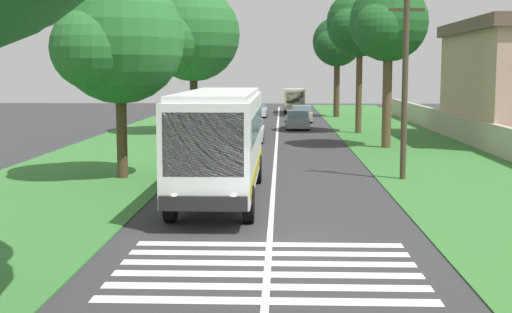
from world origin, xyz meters
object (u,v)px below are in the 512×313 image
(trailing_car_0, at_px, (250,131))
(trailing_minibus_0, at_px, (294,98))
(trailing_car_3, at_px, (258,110))
(coach_bus, at_px, (221,137))
(trailing_car_1, at_px, (298,120))
(roadside_tree_left_1, at_px, (191,37))
(roadside_tree_right_0, at_px, (358,25))
(roadside_tree_right_2, at_px, (387,25))
(roadside_tree_right_1, at_px, (336,43))
(roadside_tree_left_2, at_px, (117,43))
(trailing_car_2, at_px, (302,114))
(utility_pole, at_px, (405,84))

(trailing_car_0, distance_m, trailing_minibus_0, 31.32)
(trailing_car_0, height_order, trailing_car_3, same)
(coach_bus, distance_m, trailing_car_1, 30.14)
(trailing_car_1, relative_size, roadside_tree_left_1, 0.42)
(roadside_tree_right_0, relative_size, roadside_tree_right_2, 1.08)
(trailing_car_0, height_order, roadside_tree_right_1, roadside_tree_right_1)
(trailing_car_0, xyz_separation_m, roadside_tree_right_2, (-3.46, -7.91, 6.32))
(trailing_car_3, relative_size, roadside_tree_right_0, 0.43)
(roadside_tree_left_1, relative_size, roadside_tree_right_1, 1.08)
(trailing_car_1, distance_m, roadside_tree_right_2, 15.49)
(trailing_car_1, bearing_deg, trailing_minibus_0, -0.33)
(roadside_tree_right_0, bearing_deg, coach_bus, 164.18)
(roadside_tree_right_1, bearing_deg, roadside_tree_right_0, -179.30)
(trailing_car_3, distance_m, roadside_tree_right_1, 9.77)
(roadside_tree_right_2, bearing_deg, roadside_tree_left_2, 133.80)
(trailing_car_2, xyz_separation_m, roadside_tree_left_2, (-32.90, 8.41, 4.89))
(coach_bus, xyz_separation_m, trailing_minibus_0, (51.16, -3.45, -0.60))
(coach_bus, relative_size, trailing_car_3, 2.60)
(trailing_minibus_0, xyz_separation_m, roadside_tree_right_0, (-24.86, -4.00, 6.05))
(roadside_tree_right_1, bearing_deg, roadside_tree_right_2, -178.38)
(trailing_minibus_0, xyz_separation_m, utility_pole, (-46.64, -3.61, 2.33))
(roadside_tree_right_0, xyz_separation_m, roadside_tree_right_1, (17.69, 0.22, -0.60))
(trailing_car_1, bearing_deg, roadside_tree_right_1, -15.53)
(coach_bus, xyz_separation_m, roadside_tree_left_2, (4.51, 4.57, 3.41))
(trailing_car_1, xyz_separation_m, utility_pole, (-25.40, -3.73, 3.21))
(trailing_car_3, distance_m, roadside_tree_left_2, 39.98)
(trailing_car_2, relative_size, roadside_tree_left_2, 0.52)
(roadside_tree_right_1, bearing_deg, utility_pole, 179.74)
(coach_bus, relative_size, roadside_tree_right_1, 1.18)
(roadside_tree_right_0, height_order, roadside_tree_right_1, roadside_tree_right_0)
(trailing_car_2, bearing_deg, roadside_tree_right_1, -27.29)
(trailing_car_2, bearing_deg, roadside_tree_left_1, 145.02)
(roadside_tree_left_2, relative_size, roadside_tree_right_2, 0.89)
(trailing_car_2, bearing_deg, utility_pole, -174.43)
(coach_bus, distance_m, roadside_tree_right_0, 27.87)
(utility_pole, bearing_deg, trailing_car_2, 5.57)
(roadside_tree_right_1, height_order, utility_pole, roadside_tree_right_1)
(trailing_car_1, height_order, roadside_tree_right_2, roadside_tree_right_2)
(trailing_car_2, relative_size, roadside_tree_right_0, 0.43)
(trailing_car_1, bearing_deg, trailing_car_0, 161.91)
(roadside_tree_left_1, xyz_separation_m, utility_pole, (-21.31, -11.31, -2.87))
(trailing_car_1, relative_size, roadside_tree_left_2, 0.52)
(trailing_car_2, distance_m, roadside_tree_left_1, 15.39)
(trailing_car_0, bearing_deg, coach_bus, 179.73)
(coach_bus, bearing_deg, utility_pole, -57.34)
(utility_pole, bearing_deg, roadside_tree_right_2, -4.53)
(trailing_car_0, xyz_separation_m, roadside_tree_right_1, (23.95, -7.14, 6.33))
(trailing_car_1, bearing_deg, roadside_tree_right_2, -160.65)
(trailing_car_2, distance_m, utility_pole, 33.21)
(trailing_minibus_0, bearing_deg, roadside_tree_right_2, -172.48)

